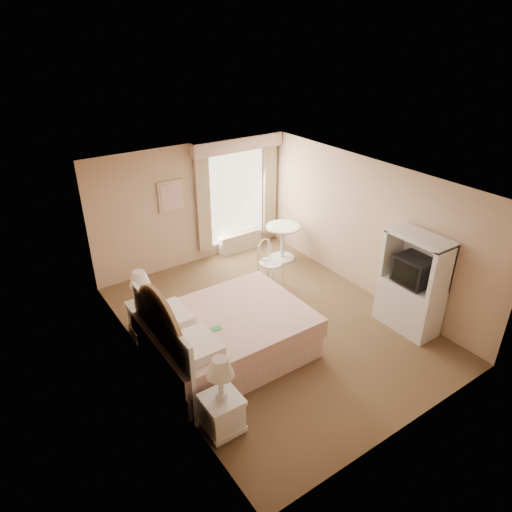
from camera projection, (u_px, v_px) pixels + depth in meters
room at (272, 258)px, 7.17m from camera, size 4.21×5.51×2.51m
window at (238, 193)px, 9.59m from camera, size 2.05×0.22×2.51m
framed_art at (171, 196)px, 8.79m from camera, size 0.52×0.04×0.62m
bed at (223, 336)px, 6.80m from camera, size 2.33×1.83×1.62m
nightstand_near at (222, 405)px, 5.53m from camera, size 0.46×0.46×1.11m
nightstand_far at (144, 310)px, 7.34m from camera, size 0.46×0.46×1.11m
round_table at (283, 237)px, 9.61m from camera, size 0.72×0.72×0.76m
cafe_chair at (268, 259)px, 8.65m from camera, size 0.58×0.58×0.93m
armoire at (411, 290)px, 7.36m from camera, size 0.50×1.00×1.67m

